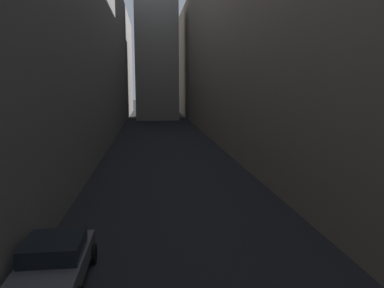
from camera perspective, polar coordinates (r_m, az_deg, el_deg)
name	(u,v)px	position (r m, az deg, el deg)	size (l,w,h in m)	color
ground_plane	(164,144)	(39.67, -4.33, 0.03)	(264.00, 264.00, 0.00)	black
building_block_left	(48,45)	(42.67, -21.10, 13.95)	(12.53, 108.00, 20.58)	slate
building_block_right	(279,43)	(43.90, 13.17, 14.74)	(14.95, 108.00, 21.50)	#756B5B
parked_car_left_third	(54,262)	(12.55, -20.29, -16.53)	(2.06, 4.06, 1.46)	#4C4C51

